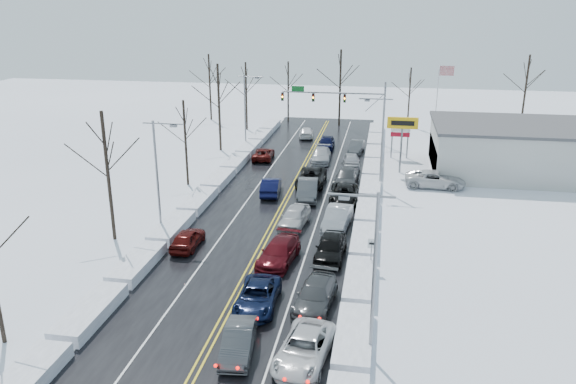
% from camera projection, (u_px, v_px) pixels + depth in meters
% --- Properties ---
extents(ground, '(160.00, 160.00, 0.00)m').
position_uv_depth(ground, '(275.00, 220.00, 47.18)').
color(ground, white).
rests_on(ground, ground).
extents(road_surface, '(14.00, 84.00, 0.01)m').
position_uv_depth(road_surface, '(280.00, 212.00, 49.05)').
color(road_surface, black).
rests_on(road_surface, ground).
extents(snow_bank_left, '(1.94, 72.00, 0.79)m').
position_uv_depth(snow_bank_left, '(197.00, 207.00, 50.28)').
color(snow_bank_left, white).
rests_on(snow_bank_left, ground).
extents(snow_bank_right, '(1.94, 72.00, 0.79)m').
position_uv_depth(snow_bank_right, '(367.00, 217.00, 47.82)').
color(snow_bank_right, white).
rests_on(snow_bank_right, ground).
extents(traffic_signal_mast, '(13.28, 0.39, 8.00)m').
position_uv_depth(traffic_signal_mast, '(344.00, 101.00, 70.97)').
color(traffic_signal_mast, slate).
rests_on(traffic_signal_mast, ground).
extents(tires_plus_sign, '(3.20, 0.34, 6.00)m').
position_uv_depth(tires_plus_sign, '(402.00, 127.00, 58.80)').
color(tires_plus_sign, slate).
rests_on(tires_plus_sign, ground).
extents(used_vehicles_sign, '(2.20, 0.22, 4.65)m').
position_uv_depth(used_vehicles_sign, '(400.00, 130.00, 64.94)').
color(used_vehicles_sign, slate).
rests_on(used_vehicles_sign, ground).
extents(speed_limit_sign, '(0.55, 0.09, 2.35)m').
position_uv_depth(speed_limit_sign, '(371.00, 248.00, 37.87)').
color(speed_limit_sign, slate).
rests_on(speed_limit_sign, ground).
extents(flagpole, '(1.87, 1.20, 10.00)m').
position_uv_depth(flagpole, '(438.00, 98.00, 70.80)').
color(flagpole, silver).
rests_on(flagpole, ground).
extents(dealership_building, '(20.40, 12.40, 5.30)m').
position_uv_depth(dealership_building, '(530.00, 149.00, 59.24)').
color(dealership_building, '#B5B5B0').
rests_on(dealership_building, ground).
extents(streetlight_se, '(3.20, 0.25, 9.00)m').
position_uv_depth(streetlight_se, '(371.00, 264.00, 27.34)').
color(streetlight_se, slate).
rests_on(streetlight_se, ground).
extents(streetlight_ne, '(3.20, 0.25, 9.00)m').
position_uv_depth(streetlight_ne, '(380.00, 136.00, 53.46)').
color(streetlight_ne, slate).
rests_on(streetlight_ne, ground).
extents(streetlight_sw, '(3.20, 0.25, 9.00)m').
position_uv_depth(streetlight_sw, '(159.00, 168.00, 43.09)').
color(streetlight_sw, slate).
rests_on(streetlight_sw, ground).
extents(streetlight_nw, '(3.20, 0.25, 9.00)m').
position_uv_depth(streetlight_nw, '(246.00, 105.00, 69.21)').
color(streetlight_nw, slate).
rests_on(streetlight_nw, ground).
extents(tree_left_b, '(4.00, 4.00, 10.00)m').
position_uv_depth(tree_left_b, '(106.00, 152.00, 41.20)').
color(tree_left_b, '#2D231C').
rests_on(tree_left_b, ground).
extents(tree_left_c, '(3.40, 3.40, 8.50)m').
position_uv_depth(tree_left_c, '(185.00, 127.00, 54.43)').
color(tree_left_c, '#2D231C').
rests_on(tree_left_c, ground).
extents(tree_left_d, '(4.20, 4.20, 10.50)m').
position_uv_depth(tree_left_d, '(218.00, 91.00, 67.16)').
color(tree_left_d, '#2D231C').
rests_on(tree_left_d, ground).
extents(tree_left_e, '(3.80, 3.80, 9.50)m').
position_uv_depth(tree_left_e, '(246.00, 83.00, 78.51)').
color(tree_left_e, '#2D231C').
rests_on(tree_left_e, ground).
extents(tree_far_a, '(4.00, 4.00, 10.00)m').
position_uv_depth(tree_far_a, '(209.00, 74.00, 85.16)').
color(tree_far_a, '#2D231C').
rests_on(tree_far_a, ground).
extents(tree_far_b, '(3.60, 3.60, 9.00)m').
position_uv_depth(tree_far_b, '(288.00, 80.00, 84.38)').
color(tree_far_b, '#2D231C').
rests_on(tree_far_b, ground).
extents(tree_far_c, '(4.40, 4.40, 11.00)m').
position_uv_depth(tree_far_c, '(341.00, 73.00, 80.77)').
color(tree_far_c, '#2D231C').
rests_on(tree_far_c, ground).
extents(tree_far_d, '(3.40, 3.40, 8.50)m').
position_uv_depth(tree_far_d, '(410.00, 85.00, 81.11)').
color(tree_far_d, '#2D231C').
rests_on(tree_far_d, ground).
extents(tree_far_e, '(4.20, 4.20, 10.50)m').
position_uv_depth(tree_far_e, '(527.00, 78.00, 78.54)').
color(tree_far_e, '#2D231C').
rests_on(tree_far_e, ground).
extents(queued_car_1, '(1.97, 4.47, 1.43)m').
position_uv_depth(queued_car_1, '(239.00, 353.00, 29.33)').
color(queued_car_1, '#3B3E40').
rests_on(queued_car_1, ground).
extents(queued_car_2, '(2.50, 5.14, 1.41)m').
position_uv_depth(queued_car_2, '(258.00, 306.00, 33.82)').
color(queued_car_2, black).
rests_on(queued_car_2, ground).
extents(queued_car_3, '(2.80, 5.60, 1.56)m').
position_uv_depth(queued_car_3, '(279.00, 262.00, 39.56)').
color(queued_car_3, '#46090F').
rests_on(queued_car_3, ground).
extents(queued_car_4, '(2.42, 4.93, 1.62)m').
position_uv_depth(queued_car_4, '(294.00, 226.00, 45.99)').
color(queued_car_4, '#BABABC').
rests_on(queued_car_4, ground).
extents(queued_car_5, '(2.27, 5.36, 1.72)m').
position_uv_depth(queued_car_5, '(308.00, 198.00, 52.48)').
color(queued_car_5, '#404245').
rests_on(queued_car_5, ground).
extents(queued_car_6, '(2.70, 5.82, 1.62)m').
position_uv_depth(queued_car_6, '(311.00, 185.00, 56.21)').
color(queued_car_6, black).
rests_on(queued_car_6, ground).
extents(queued_car_7, '(2.36, 5.33, 1.52)m').
position_uv_depth(queued_car_7, '(321.00, 162.00, 64.46)').
color(queued_car_7, '#A2A4A9').
rests_on(queued_car_7, ground).
extents(queued_car_8, '(2.00, 4.73, 1.60)m').
position_uv_depth(queued_car_8, '(326.00, 149.00, 70.04)').
color(queued_car_8, black).
rests_on(queued_car_8, ground).
extents(queued_car_10, '(3.05, 5.48, 1.45)m').
position_uv_depth(queued_car_10, '(304.00, 361.00, 28.71)').
color(queued_car_10, silver).
rests_on(queued_car_10, ground).
extents(queued_car_11, '(2.60, 5.37, 1.50)m').
position_uv_depth(queued_car_11, '(315.00, 306.00, 33.87)').
color(queued_car_11, '#383A3C').
rests_on(queued_car_11, ground).
extents(queued_car_12, '(2.19, 5.03, 1.69)m').
position_uv_depth(queued_car_12, '(330.00, 258.00, 40.21)').
color(queued_car_12, black).
rests_on(queued_car_12, ground).
extents(queued_car_13, '(2.30, 5.37, 1.72)m').
position_uv_depth(queued_car_13, '(337.00, 228.00, 45.54)').
color(queued_car_13, '#999BA0').
rests_on(queued_car_13, ground).
extents(queued_car_14, '(2.73, 5.63, 1.54)m').
position_uv_depth(queued_car_14, '(344.00, 202.00, 51.38)').
color(queued_car_14, black).
rests_on(queued_car_14, ground).
extents(queued_car_15, '(2.56, 5.56, 1.57)m').
position_uv_depth(queued_car_15, '(346.00, 185.00, 56.33)').
color(queued_car_15, '#3A3D3F').
rests_on(queued_car_15, ground).
extents(queued_car_16, '(2.20, 4.58, 1.51)m').
position_uv_depth(queued_car_16, '(351.00, 167.00, 62.17)').
color(queued_car_16, '#A2A4AA').
rests_on(queued_car_16, ground).
extents(queued_car_17, '(1.92, 4.48, 1.43)m').
position_uv_depth(queued_car_17, '(356.00, 152.00, 68.43)').
color(queued_car_17, '#474A4C').
rests_on(queued_car_17, ground).
extents(oncoming_car_0, '(2.13, 4.91, 1.57)m').
position_uv_depth(oncoming_car_0, '(271.00, 194.00, 53.60)').
color(oncoming_car_0, black).
rests_on(oncoming_car_0, ground).
extents(oncoming_car_1, '(2.55, 4.93, 1.33)m').
position_uv_depth(oncoming_car_1, '(263.00, 159.00, 65.44)').
color(oncoming_car_1, '#450B09').
rests_on(oncoming_car_1, ground).
extents(oncoming_car_2, '(2.48, 4.88, 1.36)m').
position_uv_depth(oncoming_car_2, '(306.00, 137.00, 75.95)').
color(oncoming_car_2, silver).
rests_on(oncoming_car_2, ground).
extents(oncoming_car_3, '(1.71, 4.23, 1.44)m').
position_uv_depth(oncoming_car_3, '(188.00, 247.00, 41.94)').
color(oncoming_car_3, '#450B09').
rests_on(oncoming_car_3, ground).
extents(parked_car_0, '(5.97, 2.98, 1.62)m').
position_uv_depth(parked_car_0, '(434.00, 187.00, 55.59)').
color(parked_car_0, silver).
rests_on(parked_car_0, ground).
extents(parked_car_1, '(2.26, 4.98, 1.41)m').
position_uv_depth(parked_car_1, '(462.00, 177.00, 58.64)').
color(parked_car_1, silver).
rests_on(parked_car_1, ground).
extents(parked_car_2, '(1.74, 3.98, 1.34)m').
position_uv_depth(parked_car_2, '(439.00, 161.00, 64.60)').
color(parked_car_2, '#AEB1B6').
rests_on(parked_car_2, ground).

